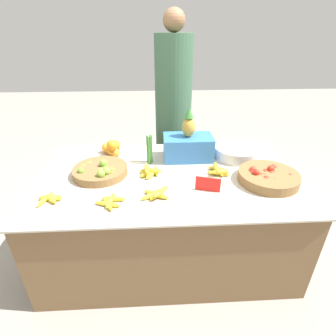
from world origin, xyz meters
TOP-DOWN VIEW (x-y plane):
  - ground_plane at (0.00, 0.00)m, footprint 12.00×12.00m
  - market_table at (0.00, 0.00)m, footprint 1.80×1.07m
  - lime_bowl at (-0.47, 0.02)m, footprint 0.37×0.37m
  - tomato_basket at (0.65, -0.13)m, footprint 0.39×0.39m
  - orange_pile at (-0.43, 0.35)m, footprint 0.16×0.17m
  - metal_bowl at (0.55, 0.26)m, footprint 0.35×0.35m
  - price_sign at (0.23, -0.22)m, footprint 0.15×0.05m
  - produce_crate at (0.17, 0.25)m, footprint 0.37×0.23m
  - veg_bundle at (-0.12, 0.19)m, footprint 0.04×0.05m
  - banana_bunch_front_center at (-0.12, 0.01)m, footprint 0.16×0.18m
  - banana_bunch_front_right at (-0.71, -0.27)m, footprint 0.14×0.15m
  - banana_bunch_middle_right at (0.35, -0.01)m, footprint 0.15×0.15m
  - banana_bunch_back_center at (-0.08, -0.27)m, footprint 0.18×0.14m
  - banana_bunch_middle_left at (-0.35, -0.32)m, footprint 0.18×0.18m
  - vendor_person at (0.10, 0.84)m, footprint 0.33×0.33m

SIDE VIEW (x-z plane):
  - ground_plane at x=0.00m, z-range 0.00..0.00m
  - market_table at x=0.00m, z-range 0.00..0.67m
  - banana_bunch_middle_left at x=-0.35m, z-range 0.67..0.70m
  - banana_bunch_front_right at x=-0.71m, z-range 0.67..0.71m
  - banana_bunch_back_center at x=-0.08m, z-range 0.67..0.72m
  - banana_bunch_front_center at x=-0.12m, z-range 0.67..0.73m
  - banana_bunch_middle_right at x=0.35m, z-range 0.67..0.73m
  - lime_bowl at x=-0.47m, z-range 0.65..0.75m
  - tomato_basket at x=0.65m, z-range 0.66..0.76m
  - metal_bowl at x=0.55m, z-range 0.67..0.76m
  - price_sign at x=0.23m, z-range 0.67..0.77m
  - orange_pile at x=-0.43m, z-range 0.65..0.79m
  - veg_bundle at x=-0.12m, z-range 0.67..0.89m
  - produce_crate at x=0.17m, z-range 0.58..0.98m
  - vendor_person at x=0.10m, z-range -0.06..1.66m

